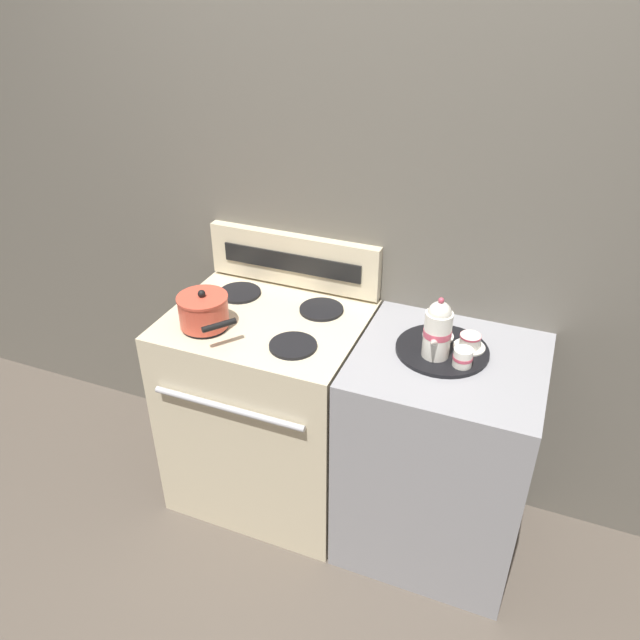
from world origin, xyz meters
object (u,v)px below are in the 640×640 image
(saucepan, at_px, (204,311))
(stove, at_px, (269,408))
(creamer_jug, at_px, (463,357))
(teacup_left, at_px, (439,331))
(teapot, at_px, (438,330))
(teacup_right, at_px, (470,341))
(serving_tray, at_px, (442,350))

(saucepan, bearing_deg, stove, 37.70)
(stove, xyz_separation_m, creamer_jug, (0.76, -0.04, 0.48))
(teacup_left, bearing_deg, teapot, -82.53)
(teapot, xyz_separation_m, teacup_left, (-0.02, 0.12, -0.08))
(teapot, distance_m, teacup_right, 0.16)
(saucepan, xyz_separation_m, serving_tray, (0.85, 0.17, -0.06))
(serving_tray, bearing_deg, teacup_right, 24.13)
(saucepan, height_order, teacup_left, saucepan)
(teacup_left, bearing_deg, saucepan, -163.90)
(saucepan, height_order, creamer_jug, saucepan)
(teacup_right, bearing_deg, stove, -174.62)
(serving_tray, bearing_deg, stove, -177.18)
(stove, bearing_deg, creamer_jug, -3.25)
(creamer_jug, bearing_deg, teacup_left, 128.27)
(teapot, relative_size, teacup_left, 2.02)
(creamer_jug, bearing_deg, serving_tray, 137.22)
(stove, bearing_deg, serving_tray, 2.82)
(teapot, bearing_deg, stove, 178.36)
(teacup_left, bearing_deg, teacup_right, -13.82)
(serving_tray, height_order, teapot, teapot)
(serving_tray, relative_size, teacup_right, 2.91)
(saucepan, xyz_separation_m, creamer_jug, (0.93, 0.09, -0.03))
(saucepan, bearing_deg, teacup_right, 12.53)
(teapot, height_order, teacup_right, teapot)
(teacup_right, bearing_deg, serving_tray, -155.87)
(saucepan, relative_size, teapot, 1.16)
(serving_tray, distance_m, creamer_jug, 0.12)
(teapot, distance_m, creamer_jug, 0.12)
(teacup_left, bearing_deg, stove, -171.15)
(serving_tray, distance_m, teacup_right, 0.10)
(creamer_jug, bearing_deg, teapot, 166.15)
(serving_tray, relative_size, teapot, 1.44)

